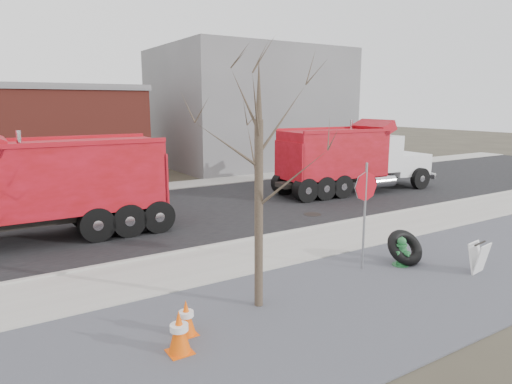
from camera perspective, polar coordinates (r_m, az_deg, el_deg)
ground at (r=13.87m, az=5.77°, el=-7.14°), size 120.00×120.00×0.00m
gravel_verge at (r=11.49m, az=16.75°, el=-11.44°), size 60.00×5.00×0.03m
sidewalk at (r=14.05m, az=5.14°, el=-6.76°), size 60.00×2.50×0.06m
curb at (r=15.05m, az=2.14°, el=-5.41°), size 60.00×0.15×0.11m
road at (r=19.04m, az=-5.94°, el=-2.08°), size 60.00×9.40×0.02m
far_sidewalk at (r=24.18m, az=-11.94°, el=0.60°), size 60.00×2.00×0.06m
building_grey at (r=33.14m, az=-1.01°, el=10.51°), size 12.00×10.00×8.00m
bare_tree at (r=9.26m, az=0.35°, el=4.71°), size 3.20×3.20×5.20m
fire_hydrant at (r=12.91m, az=17.71°, el=-7.27°), size 0.47×0.46×0.82m
truck_tire at (r=13.12m, az=18.11°, el=-6.60°), size 1.12×0.99×0.98m
stop_sign at (r=12.01m, az=13.50°, el=-0.73°), size 0.77×0.06×2.84m
sandwich_board at (r=13.08m, az=26.07°, el=-7.39°), size 0.63×0.45×0.81m
traffic_cone_near at (r=8.96m, az=-8.72°, el=-15.30°), size 0.37×0.37×0.72m
traffic_cone_far at (r=8.39m, az=-9.58°, el=-16.92°), size 0.42×0.42×0.81m
dump_truck_red_a at (r=22.71m, az=11.75°, el=4.37°), size 8.65×2.97×3.47m
dump_truck_red_b at (r=15.79m, az=-24.85°, el=0.86°), size 8.39×2.55×3.54m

